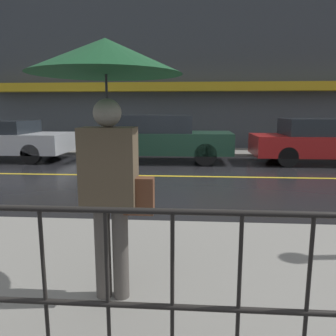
# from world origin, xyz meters

# --- Properties ---
(ground_plane) EXTENTS (80.00, 80.00, 0.00)m
(ground_plane) POSITION_xyz_m (0.00, 0.00, 0.00)
(ground_plane) COLOR black
(sidewalk_near) EXTENTS (28.00, 3.06, 0.10)m
(sidewalk_near) POSITION_xyz_m (0.00, -5.25, 0.05)
(sidewalk_near) COLOR gray
(sidewalk_near) RESTS_ON ground_plane
(sidewalk_far) EXTENTS (28.00, 1.95, 0.10)m
(sidewalk_far) POSITION_xyz_m (0.00, 4.69, 0.05)
(sidewalk_far) COLOR gray
(sidewalk_far) RESTS_ON ground_plane
(lane_marking) EXTENTS (25.20, 0.12, 0.01)m
(lane_marking) POSITION_xyz_m (0.00, 0.00, 0.00)
(lane_marking) COLOR gold
(lane_marking) RESTS_ON ground_plane
(building_storefront) EXTENTS (28.00, 0.85, 6.67)m
(building_storefront) POSITION_xyz_m (0.00, 5.79, 3.30)
(building_storefront) COLOR #383D42
(building_storefront) RESTS_ON ground_plane
(railing_foreground) EXTENTS (12.00, 0.04, 1.06)m
(railing_foreground) POSITION_xyz_m (-0.00, -6.53, 0.76)
(railing_foreground) COLOR black
(railing_foreground) RESTS_ON sidewalk_near
(pedestrian) EXTENTS (1.18, 1.18, 2.12)m
(pedestrian) POSITION_xyz_m (-0.74, -5.69, 1.83)
(pedestrian) COLOR #4C4742
(pedestrian) RESTS_ON sidewalk_near
(car_silver) EXTENTS (4.34, 1.85, 1.33)m
(car_silver) POSITION_xyz_m (-6.49, 2.42, 0.69)
(car_silver) COLOR #B2B5BA
(car_silver) RESTS_ON ground_plane
(car_dark_green) EXTENTS (4.55, 1.72, 1.52)m
(car_dark_green) POSITION_xyz_m (-1.13, 2.42, 0.78)
(car_dark_green) COLOR #193828
(car_dark_green) RESTS_ON ground_plane
(car_red) EXTENTS (4.68, 1.77, 1.41)m
(car_red) POSITION_xyz_m (4.16, 2.42, 0.72)
(car_red) COLOR maroon
(car_red) RESTS_ON ground_plane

